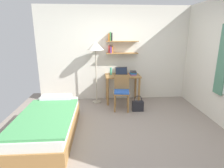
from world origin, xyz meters
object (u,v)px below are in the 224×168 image
Objects in this scene: desk at (123,81)px; laptop at (122,73)px; bed at (49,124)px; desk_chair at (122,91)px; standing_lamp at (96,49)px; water_bottle at (111,71)px; handbag at (138,106)px; book_stack at (133,73)px.

laptop reaches higher than desk.
bed is 2.06× the size of desk.
desk_chair is 1.30m from standing_lamp.
water_bottle is (1.28, 1.77, 0.63)m from bed.
handbag is (0.39, -0.15, -0.35)m from desk_chair.
desk_chair is 0.52× the size of standing_lamp.
standing_lamp is 0.96m from laptop.
handbag is (1.03, -0.68, -1.35)m from standing_lamp.
laptop is 1.66× the size of water_bottle.
desk_chair reaches higher than bed.
laptop reaches higher than book_stack.
desk_chair is at bearing -95.94° from laptop.
laptop is 0.30m from water_bottle.
book_stack is (0.61, -0.04, -0.05)m from water_bottle.
laptop reaches higher than bed.
water_bottle reaches higher than handbag.
laptop is 1.36× the size of book_stack.
handbag is at bearing 28.45° from bed.
handbag is at bearing -33.43° from standing_lamp.
bed is 2.23× the size of desk_chair.
desk_chair is (1.51, 1.17, 0.25)m from bed.
desk is 0.36m from book_stack.
desk is at bearing 80.83° from desk_chair.
laptop is at bearing 47.78° from bed.
handbag is at bearing -89.21° from book_stack.
desk is at bearing 46.80° from bed.
standing_lamp is at bearing 62.90° from bed.
desk_chair is 2.17× the size of handbag.
bed is at bearing -142.07° from desk_chair.
desk is 3.84× the size of book_stack.
bed is 2.27m from water_bottle.
water_bottle is at bearing 170.92° from laptop.
desk is 0.21m from laptop.
standing_lamp is at bearing -178.40° from laptop.
desk reaches higher than bed.
desk is 2.36× the size of handbag.
desk reaches higher than handbag.
water_bottle is at bearing 54.21° from bed.
desk_chair is 0.74m from water_bottle.
bed is 1.93m from desk_chair.
water_bottle is at bearing 111.19° from desk_chair.
book_stack is (1.89, 1.73, 0.58)m from bed.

